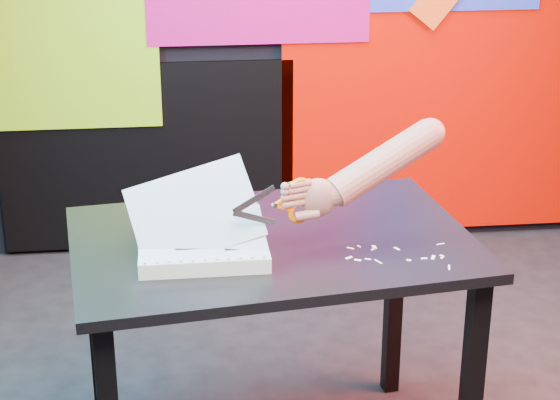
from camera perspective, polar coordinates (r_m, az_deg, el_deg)
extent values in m
cube|color=#C50B00|center=(4.26, 10.97, 8.35)|extent=(1.60, 0.02, 1.60)
cube|color=#8ACE13|center=(4.03, -12.93, 11.10)|extent=(0.75, 0.02, 1.00)
cube|color=black|center=(4.19, -8.10, 2.60)|extent=(1.30, 0.02, 0.85)
cube|color=black|center=(2.97, -11.10, -7.77)|extent=(0.06, 0.06, 0.72)
cube|color=black|center=(2.66, 11.57, -11.59)|extent=(0.06, 0.06, 0.72)
cube|color=black|center=(3.14, 6.95, -5.80)|extent=(0.06, 0.06, 0.72)
cube|color=black|center=(2.59, -0.49, -2.64)|extent=(1.18, 0.86, 0.03)
cube|color=beige|center=(2.47, -4.69, -3.05)|extent=(0.34, 0.25, 0.04)
cube|color=white|center=(2.46, -4.71, -2.62)|extent=(0.33, 0.25, 0.00)
cube|color=white|center=(2.46, -4.71, -2.52)|extent=(0.33, 0.23, 0.10)
cube|color=white|center=(2.46, -4.97, -1.87)|extent=(0.36, 0.23, 0.18)
cube|color=white|center=(2.46, -5.25, -0.74)|extent=(0.38, 0.20, 0.25)
cylinder|color=#24252B|center=(2.36, -8.23, -3.85)|extent=(0.01, 0.01, 0.00)
cylinder|color=#24252B|center=(2.36, -7.50, -3.82)|extent=(0.01, 0.01, 0.00)
cylinder|color=#24252B|center=(2.36, -6.78, -3.79)|extent=(0.01, 0.01, 0.00)
cylinder|color=#24252B|center=(2.36, -6.05, -3.76)|extent=(0.01, 0.01, 0.00)
cylinder|color=#24252B|center=(2.36, -5.32, -3.73)|extent=(0.01, 0.01, 0.00)
cylinder|color=#24252B|center=(2.36, -4.60, -3.69)|extent=(0.01, 0.01, 0.00)
cylinder|color=#24252B|center=(2.36, -3.87, -3.66)|extent=(0.01, 0.01, 0.00)
cylinder|color=#24252B|center=(2.36, -3.15, -3.63)|extent=(0.01, 0.01, 0.00)
cylinder|color=#24252B|center=(2.36, -2.42, -3.60)|extent=(0.01, 0.01, 0.00)
cylinder|color=#24252B|center=(2.36, -1.70, -3.56)|extent=(0.01, 0.01, 0.00)
cylinder|color=#24252B|center=(2.37, -0.98, -3.53)|extent=(0.01, 0.01, 0.00)
cylinder|color=#24252B|center=(2.56, -8.14, -1.73)|extent=(0.01, 0.01, 0.00)
cylinder|color=#24252B|center=(2.56, -7.48, -1.70)|extent=(0.01, 0.01, 0.00)
cylinder|color=#24252B|center=(2.56, -6.81, -1.67)|extent=(0.01, 0.01, 0.00)
cylinder|color=#24252B|center=(2.56, -6.14, -1.64)|extent=(0.01, 0.01, 0.00)
cylinder|color=#24252B|center=(2.56, -5.47, -1.61)|extent=(0.01, 0.01, 0.00)
cylinder|color=#24252B|center=(2.56, -4.81, -1.58)|extent=(0.01, 0.01, 0.00)
cylinder|color=#24252B|center=(2.56, -4.14, -1.56)|extent=(0.01, 0.01, 0.00)
cylinder|color=#24252B|center=(2.56, -3.47, -1.53)|extent=(0.01, 0.01, 0.00)
cylinder|color=#24252B|center=(2.56, -2.81, -1.50)|extent=(0.01, 0.01, 0.00)
cylinder|color=#24252B|center=(2.57, -2.14, -1.47)|extent=(0.01, 0.01, 0.00)
cylinder|color=#24252B|center=(2.57, -1.48, -1.44)|extent=(0.01, 0.01, 0.00)
cube|color=black|center=(2.50, -6.56, -2.26)|extent=(0.06, 0.01, 0.00)
cube|color=black|center=(2.48, -4.33, -2.32)|extent=(0.04, 0.01, 0.00)
cube|color=black|center=(2.43, -5.51, -2.96)|extent=(0.08, 0.01, 0.00)
cube|color=black|center=(2.41, -2.98, -3.02)|extent=(0.04, 0.01, 0.00)
cube|color=silver|center=(2.39, -1.60, 0.01)|extent=(0.12, 0.04, 0.06)
cube|color=silver|center=(2.41, -1.59, -1.08)|extent=(0.12, 0.04, 0.06)
cylinder|color=silver|center=(2.42, -0.34, -0.32)|extent=(0.02, 0.01, 0.01)
cube|color=#EE6000|center=(2.43, 0.11, -0.46)|extent=(0.05, 0.02, 0.03)
cube|color=#EE6000|center=(2.43, 0.11, -0.03)|extent=(0.05, 0.02, 0.03)
torus|color=#EE6000|center=(2.44, 1.21, 0.64)|extent=(0.07, 0.03, 0.07)
torus|color=#EE6000|center=(2.46, 1.20, -0.74)|extent=(0.07, 0.03, 0.07)
ellipsoid|color=brown|center=(2.47, 2.32, 0.14)|extent=(0.10, 0.06, 0.11)
cylinder|color=brown|center=(2.45, 1.20, -0.15)|extent=(0.08, 0.05, 0.02)
cylinder|color=brown|center=(2.45, 1.21, 0.27)|extent=(0.08, 0.04, 0.02)
cylinder|color=brown|center=(2.44, 1.21, 0.65)|extent=(0.07, 0.04, 0.02)
cylinder|color=brown|center=(2.43, 1.21, 0.98)|extent=(0.06, 0.04, 0.02)
cylinder|color=brown|center=(2.46, 1.66, -0.93)|extent=(0.07, 0.03, 0.03)
cylinder|color=brown|center=(2.50, 3.37, 0.41)|extent=(0.08, 0.09, 0.07)
cylinder|color=brown|center=(2.54, 6.32, 2.28)|extent=(0.34, 0.19, 0.21)
sphere|color=brown|center=(2.60, 9.16, 4.07)|extent=(0.08, 0.08, 0.08)
cube|color=silver|center=(2.50, 9.86, -3.48)|extent=(0.01, 0.01, 0.00)
cube|color=silver|center=(2.49, 8.77, -3.54)|extent=(0.02, 0.01, 0.00)
cube|color=silver|center=(2.52, 5.71, -3.00)|extent=(0.02, 0.02, 0.00)
cube|color=silver|center=(2.46, 5.38, -3.61)|extent=(0.02, 0.01, 0.00)
cube|color=silver|center=(2.51, 9.83, -3.37)|extent=(0.01, 0.01, 0.00)
cube|color=silver|center=(2.52, 4.32, -2.94)|extent=(0.02, 0.02, 0.00)
cube|color=silver|center=(2.46, 4.76, -3.67)|extent=(0.02, 0.02, 0.00)
cube|color=silver|center=(2.53, 7.13, -2.96)|extent=(0.02, 0.02, 0.00)
cube|color=silver|center=(2.47, 4.22, -3.53)|extent=(0.02, 0.02, 0.00)
cube|color=silver|center=(2.54, 5.77, -2.88)|extent=(0.01, 0.02, 0.00)
cube|color=silver|center=(2.47, 7.86, -3.65)|extent=(0.01, 0.01, 0.00)
cube|color=silver|center=(2.54, 4.84, -2.83)|extent=(0.01, 0.01, 0.00)
cube|color=silver|center=(2.58, 9.75, -2.66)|extent=(0.02, 0.01, 0.00)
cube|color=silver|center=(2.50, 9.31, -3.47)|extent=(0.02, 0.03, 0.00)
cube|color=silver|center=(2.45, 6.01, -3.75)|extent=(0.02, 0.03, 0.00)
cube|color=silver|center=(2.45, 10.27, -4.07)|extent=(0.01, 0.03, 0.00)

